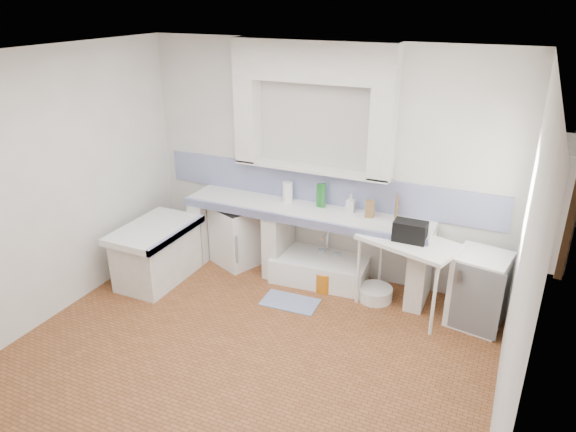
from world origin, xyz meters
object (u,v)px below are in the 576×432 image
at_px(sink, 320,270).
at_px(fridge, 479,290).
at_px(stove, 237,235).
at_px(side_table, 406,275).

relative_size(sink, fridge, 1.42).
height_order(stove, side_table, stove).
distance_m(stove, fridge, 2.99).
height_order(sink, side_table, side_table).
bearing_deg(fridge, sink, -175.47).
distance_m(stove, side_table, 2.24).
bearing_deg(sink, fridge, -9.81).
relative_size(side_table, fridge, 1.27).
xyz_separation_m(stove, side_table, (2.23, -0.22, 0.04)).
bearing_deg(fridge, side_table, -165.85).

